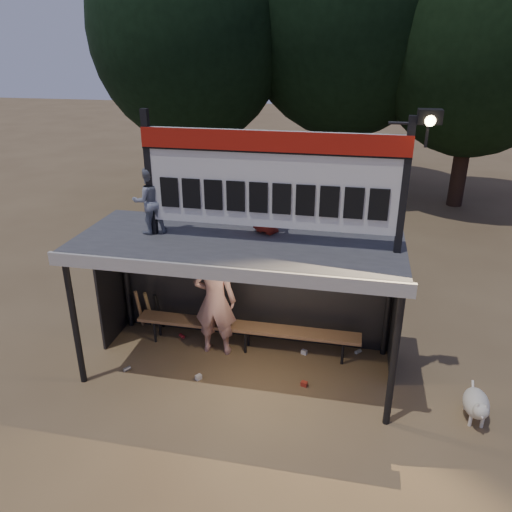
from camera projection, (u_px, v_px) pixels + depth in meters
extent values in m
plane|color=brown|center=(240.00, 366.00, 8.50)|extent=(80.00, 80.00, 0.00)
imported|color=silver|center=(215.00, 301.00, 8.55)|extent=(0.75, 0.51, 2.02)
imported|color=gray|center=(149.00, 201.00, 7.68)|extent=(0.64, 0.61, 1.04)
imported|color=maroon|center=(267.00, 198.00, 7.68)|extent=(0.65, 0.59, 1.12)
cube|color=#3D3D3F|center=(238.00, 243.00, 7.62)|extent=(5.00, 2.00, 0.12)
cube|color=beige|center=(220.00, 273.00, 6.71)|extent=(5.10, 0.06, 0.20)
cylinder|color=black|center=(75.00, 322.00, 7.71)|extent=(0.10, 0.10, 2.20)
cylinder|color=black|center=(394.00, 359.00, 6.81)|extent=(0.10, 0.10, 2.20)
cylinder|color=black|center=(126.00, 274.00, 9.33)|extent=(0.10, 0.10, 2.20)
cylinder|color=black|center=(389.00, 299.00, 8.43)|extent=(0.10, 0.10, 2.20)
cube|color=black|center=(252.00, 283.00, 8.97)|extent=(5.00, 0.04, 2.20)
cube|color=black|center=(111.00, 283.00, 8.99)|extent=(0.04, 1.00, 2.20)
cube|color=black|center=(396.00, 311.00, 8.05)|extent=(0.04, 1.00, 2.20)
cylinder|color=black|center=(252.00, 228.00, 8.56)|extent=(5.00, 0.06, 0.06)
cube|color=black|center=(149.00, 174.00, 7.47)|extent=(0.10, 0.10, 1.90)
cube|color=black|center=(405.00, 187.00, 6.78)|extent=(0.10, 0.10, 1.90)
cube|color=silver|center=(271.00, 180.00, 7.13)|extent=(3.80, 0.08, 1.40)
cube|color=#A7160B|center=(271.00, 141.00, 6.86)|extent=(3.80, 0.04, 0.28)
cube|color=black|center=(270.00, 152.00, 6.92)|extent=(3.80, 0.02, 0.03)
cube|color=black|center=(170.00, 192.00, 7.47)|extent=(0.27, 0.03, 0.45)
cube|color=black|center=(191.00, 194.00, 7.40)|extent=(0.27, 0.03, 0.45)
cube|color=black|center=(213.00, 195.00, 7.34)|extent=(0.27, 0.03, 0.45)
cube|color=black|center=(236.00, 196.00, 7.27)|extent=(0.27, 0.03, 0.45)
cube|color=black|center=(258.00, 198.00, 7.21)|extent=(0.27, 0.03, 0.45)
cube|color=black|center=(282.00, 199.00, 7.15)|extent=(0.27, 0.03, 0.45)
cube|color=black|center=(305.00, 200.00, 7.08)|extent=(0.27, 0.03, 0.45)
cube|color=black|center=(329.00, 202.00, 7.02)|extent=(0.27, 0.03, 0.45)
cube|color=black|center=(354.00, 203.00, 6.96)|extent=(0.27, 0.03, 0.45)
cube|color=black|center=(379.00, 205.00, 6.89)|extent=(0.27, 0.03, 0.45)
cylinder|color=black|center=(408.00, 123.00, 6.45)|extent=(0.50, 0.04, 0.04)
cylinder|color=black|center=(427.00, 136.00, 6.47)|extent=(0.04, 0.04, 0.30)
cube|color=black|center=(430.00, 116.00, 6.32)|extent=(0.30, 0.22, 0.18)
sphere|color=#FFD88C|center=(430.00, 121.00, 6.26)|extent=(0.14, 0.14, 0.14)
cube|color=#8D6542|center=(247.00, 327.00, 8.82)|extent=(4.00, 0.35, 0.06)
cylinder|color=black|center=(155.00, 331.00, 9.12)|extent=(0.05, 0.05, 0.45)
cylinder|color=black|center=(160.00, 325.00, 9.34)|extent=(0.05, 0.05, 0.45)
cylinder|color=black|center=(245.00, 342.00, 8.80)|extent=(0.05, 0.05, 0.45)
cylinder|color=black|center=(248.00, 334.00, 9.02)|extent=(0.05, 0.05, 0.45)
cylinder|color=black|center=(343.00, 353.00, 8.48)|extent=(0.05, 0.05, 0.45)
cylinder|color=black|center=(343.00, 345.00, 8.70)|extent=(0.05, 0.05, 0.45)
cylinder|color=#312016|center=(195.00, 143.00, 17.53)|extent=(0.50, 0.50, 3.74)
ellipsoid|color=black|center=(189.00, 28.00, 16.09)|extent=(6.46, 6.46, 7.48)
cylinder|color=black|center=(341.00, 134.00, 17.85)|extent=(0.50, 0.50, 4.18)
ellipsoid|color=black|center=(349.00, 7.00, 16.25)|extent=(7.22, 7.22, 8.36)
cylinder|color=#321F16|center=(462.00, 153.00, 16.33)|extent=(0.50, 0.50, 3.52)
ellipsoid|color=black|center=(481.00, 39.00, 14.98)|extent=(6.08, 6.08, 7.04)
ellipsoid|color=beige|center=(476.00, 403.00, 7.23)|extent=(0.36, 0.58, 0.36)
sphere|color=beige|center=(481.00, 411.00, 6.94)|extent=(0.22, 0.22, 0.22)
cone|color=beige|center=(482.00, 417.00, 6.86)|extent=(0.10, 0.10, 0.10)
cone|color=beige|center=(479.00, 406.00, 6.89)|extent=(0.06, 0.06, 0.07)
cone|color=beige|center=(486.00, 407.00, 6.87)|extent=(0.06, 0.06, 0.07)
cylinder|color=beige|center=(470.00, 421.00, 7.15)|extent=(0.05, 0.05, 0.18)
cylinder|color=beige|center=(482.00, 422.00, 7.12)|extent=(0.05, 0.05, 0.18)
cylinder|color=beige|center=(466.00, 404.00, 7.48)|extent=(0.05, 0.05, 0.18)
cylinder|color=beige|center=(477.00, 406.00, 7.45)|extent=(0.05, 0.05, 0.18)
cylinder|color=silver|center=(473.00, 386.00, 7.47)|extent=(0.04, 0.16, 0.14)
cylinder|color=#956C45|center=(139.00, 309.00, 9.48)|extent=(0.08, 0.27, 0.84)
cylinder|color=olive|center=(149.00, 310.00, 9.44)|extent=(0.08, 0.30, 0.83)
cylinder|color=black|center=(159.00, 311.00, 9.40)|extent=(0.08, 0.33, 0.83)
cube|color=#B3301E|center=(304.00, 384.00, 8.00)|extent=(0.11, 0.09, 0.08)
cylinder|color=#A4A4A9|center=(127.00, 369.00, 8.38)|extent=(0.12, 0.14, 0.07)
cube|color=silver|center=(199.00, 377.00, 8.16)|extent=(0.11, 0.12, 0.08)
cylinder|color=#B31E22|center=(182.00, 336.00, 9.32)|extent=(0.13, 0.13, 0.07)
cube|color=silver|center=(304.00, 352.00, 8.82)|extent=(0.12, 0.10, 0.08)
cylinder|color=beige|center=(358.00, 352.00, 8.85)|extent=(0.13, 0.13, 0.07)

